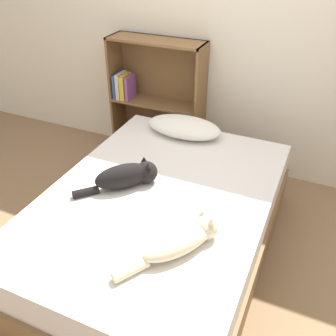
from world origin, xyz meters
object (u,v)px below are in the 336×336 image
bed (159,226)px  cat_light (183,239)px  cat_dark (128,176)px  pillow (184,127)px  bookshelf (156,99)px

bed → cat_light: cat_light is taller
cat_light → cat_dark: (-0.50, 0.36, 0.02)m
bed → cat_light: bearing=-49.7°
bed → pillow: bearing=100.4°
pillow → cat_dark: 0.76m
pillow → cat_dark: (-0.07, -0.75, 0.01)m
pillow → cat_light: size_ratio=1.08×
pillow → bookshelf: 0.61m
pillow → bookshelf: bearing=135.9°
pillow → cat_light: bearing=-68.4°
bed → cat_dark: size_ratio=4.48×
pillow → bookshelf: (-0.44, 0.43, -0.02)m
bookshelf → cat_dark: bearing=-72.4°
pillow → bed: bearing=-79.6°
bed → pillow: size_ratio=3.28×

